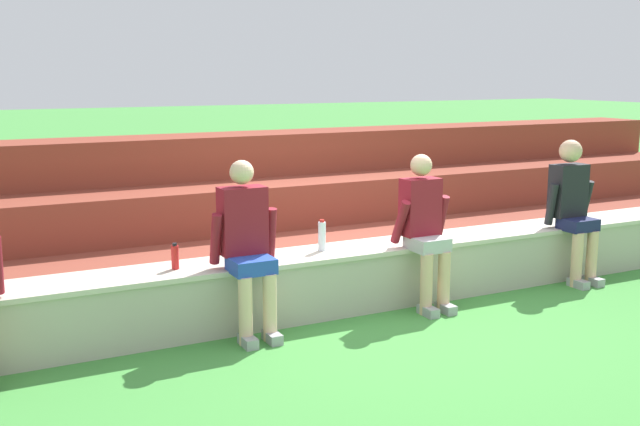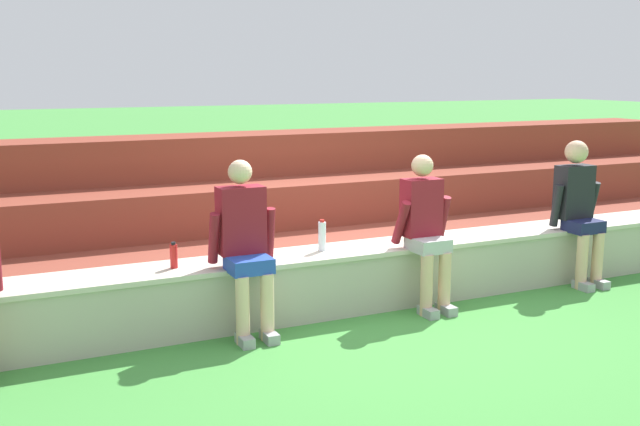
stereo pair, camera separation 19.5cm
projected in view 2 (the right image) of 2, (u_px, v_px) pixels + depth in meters
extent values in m
plane|color=#428E3D|center=(383.00, 313.00, 6.60)|extent=(80.00, 80.00, 0.00)
cube|color=#B7AF9E|center=(369.00, 276.00, 6.78)|extent=(9.18, 0.52, 0.55)
cube|color=beige|center=(370.00, 248.00, 6.73)|extent=(9.22, 0.56, 0.04)
cube|color=brown|center=(328.00, 259.00, 7.56)|extent=(11.53, 0.74, 0.47)
cube|color=brown|center=(299.00, 223.00, 8.18)|extent=(11.53, 0.74, 0.94)
cube|color=brown|center=(274.00, 192.00, 8.79)|extent=(11.53, 0.74, 1.41)
cylinder|color=beige|center=(243.00, 310.00, 5.80)|extent=(0.11, 0.11, 0.55)
cylinder|color=beige|center=(267.00, 307.00, 5.88)|extent=(0.11, 0.11, 0.55)
cube|color=#99999E|center=(245.00, 340.00, 5.80)|extent=(0.10, 0.22, 0.08)
cube|color=#99999E|center=(269.00, 337.00, 5.89)|extent=(0.10, 0.22, 0.08)
cube|color=#2347B2|center=(249.00, 264.00, 5.89)|extent=(0.34, 0.31, 0.12)
cube|color=maroon|center=(241.00, 220.00, 5.98)|extent=(0.37, 0.20, 0.55)
sphere|color=beige|center=(240.00, 172.00, 5.91)|extent=(0.19, 0.19, 0.19)
cylinder|color=maroon|center=(214.00, 238.00, 5.89)|extent=(0.08, 0.18, 0.43)
cylinder|color=maroon|center=(270.00, 233.00, 6.08)|extent=(0.08, 0.14, 0.43)
cylinder|color=#DBAD89|center=(426.00, 285.00, 6.48)|extent=(0.11, 0.11, 0.55)
cylinder|color=#DBAD89|center=(444.00, 283.00, 6.56)|extent=(0.11, 0.11, 0.55)
cube|color=#99999E|center=(428.00, 312.00, 6.49)|extent=(0.10, 0.22, 0.08)
cube|color=#99999E|center=(446.00, 309.00, 6.57)|extent=(0.10, 0.22, 0.08)
cube|color=#B2B2B7|center=(428.00, 244.00, 6.58)|extent=(0.31, 0.33, 0.12)
cube|color=maroon|center=(421.00, 207.00, 6.63)|extent=(0.34, 0.20, 0.51)
sphere|color=#DBAD89|center=(422.00, 166.00, 6.56)|extent=(0.19, 0.19, 0.19)
cylinder|color=maroon|center=(401.00, 222.00, 6.54)|extent=(0.08, 0.25, 0.42)
cylinder|color=maroon|center=(443.00, 218.00, 6.72)|extent=(0.08, 0.19, 0.43)
cylinder|color=#DBAD89|center=(582.00, 262.00, 7.28)|extent=(0.11, 0.11, 0.55)
cylinder|color=#DBAD89|center=(597.00, 260.00, 7.36)|extent=(0.11, 0.11, 0.55)
cube|color=#99999E|center=(583.00, 286.00, 7.28)|extent=(0.10, 0.22, 0.08)
cube|color=#99999E|center=(599.00, 283.00, 7.37)|extent=(0.10, 0.22, 0.08)
cube|color=#191E47|center=(583.00, 226.00, 7.36)|extent=(0.33, 0.28, 0.12)
cube|color=black|center=(574.00, 192.00, 7.44)|extent=(0.37, 0.20, 0.53)
sphere|color=#DBAD89|center=(576.00, 152.00, 7.36)|extent=(0.23, 0.23, 0.23)
cylinder|color=black|center=(557.00, 205.00, 7.34)|extent=(0.08, 0.14, 0.43)
cylinder|color=black|center=(592.00, 202.00, 7.54)|extent=(0.08, 0.17, 0.43)
cylinder|color=red|center=(174.00, 256.00, 5.96)|extent=(0.06, 0.06, 0.19)
cylinder|color=black|center=(173.00, 243.00, 5.94)|extent=(0.04, 0.04, 0.02)
cylinder|color=silver|center=(322.00, 236.00, 6.53)|extent=(0.07, 0.07, 0.26)
cylinder|color=red|center=(322.00, 221.00, 6.50)|extent=(0.04, 0.04, 0.02)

